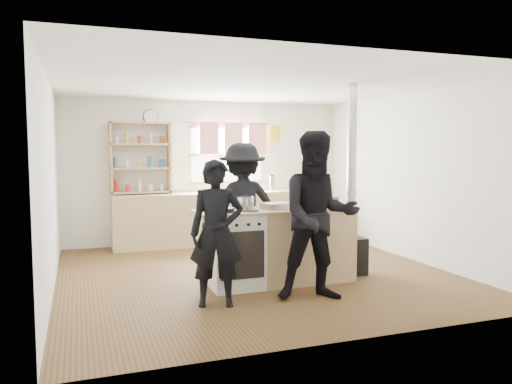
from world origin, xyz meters
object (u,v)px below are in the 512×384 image
bread_board (329,202)px  person_near_right (319,216)px  thermos (272,183)px  person_far (243,206)px  stockpot_counter (312,199)px  person_near_left (217,233)px  stockpot_stove (246,203)px  cooking_island (281,246)px  skillet_greens (223,210)px  roast_tray (277,205)px  flue_heater (351,225)px

bread_board → person_near_right: bearing=-125.2°
thermos → person_far: bearing=-122.0°
stockpot_counter → person_near_left: 1.65m
stockpot_stove → bread_board: stockpot_stove is taller
cooking_island → skillet_greens: 0.91m
stockpot_counter → person_near_right: (-0.35, -0.88, -0.09)m
stockpot_stove → thermos: bearing=62.4°
roast_tray → person_far: person_far is taller
cooking_island → person_far: 0.99m
flue_heater → roast_tray: bearing=-172.8°
cooking_island → stockpot_stove: stockpot_stove is taller
skillet_greens → bread_board: size_ratio=0.90×
thermos → skillet_greens: size_ratio=0.96×
skillet_greens → person_far: 1.13m
roast_tray → stockpot_stove: bearing=159.3°
stockpot_stove → stockpot_counter: size_ratio=0.78×
stockpot_stove → person_far: bearing=74.6°
skillet_greens → flue_heater: (1.81, 0.20, -0.31)m
stockpot_stove → stockpot_counter: (0.90, 0.01, 0.01)m
stockpot_counter → person_far: person_far is taller
flue_heater → person_near_right: (-0.92, -0.87, 0.28)m
skillet_greens → stockpot_stove: stockpot_stove is taller
person_near_left → person_near_right: 1.13m
cooking_island → person_far: person_far is taller
flue_heater → person_near_right: bearing=-136.4°
cooking_island → skillet_greens: skillet_greens is taller
stockpot_counter → person_far: (-0.69, 0.77, -0.15)m
person_near_right → stockpot_stove: bearing=136.1°
stockpot_counter → flue_heater: size_ratio=0.11×
thermos → person_far: person_far is taller
person_near_left → bread_board: bearing=34.4°
flue_heater → person_far: size_ratio=1.44×
cooking_island → stockpot_counter: size_ratio=7.48×
stockpot_stove → person_near_right: size_ratio=0.11×
person_near_right → person_near_left: bearing=-174.9°
flue_heater → person_far: bearing=148.1°
thermos → person_near_left: person_near_left is taller
thermos → person_near_right: bearing=-103.4°
cooking_island → bread_board: (0.66, -0.02, 0.51)m
stockpot_counter → person_far: bearing=131.7°
bread_board → person_near_right: 0.92m
flue_heater → person_near_left: bearing=-160.8°
cooking_island → stockpot_counter: (0.48, 0.11, 0.55)m
person_near_right → bread_board: bearing=68.6°
stockpot_stove → bread_board: (1.08, -0.12, -0.02)m
thermos → person_near_right: 3.64m
skillet_greens → thermos: bearing=58.8°
stockpot_counter → thermos: bearing=79.6°
skillet_greens → person_near_right: 1.12m
skillet_greens → bread_board: (1.42, 0.08, 0.02)m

